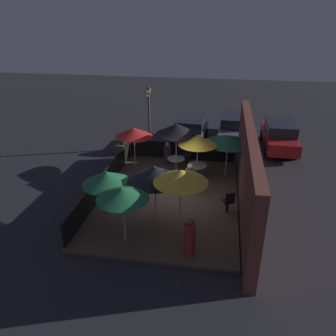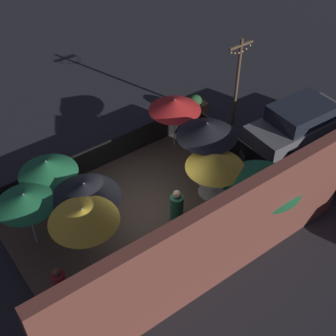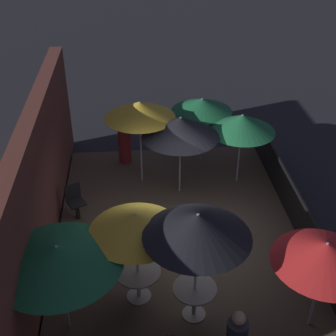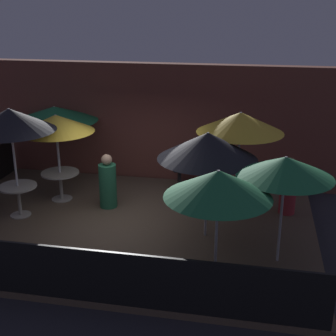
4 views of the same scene
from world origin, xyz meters
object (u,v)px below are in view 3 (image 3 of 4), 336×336
at_px(patio_umbrella_3, 180,127).
at_px(dining_table_1, 195,293).
at_px(patio_umbrella_7, 202,105).
at_px(patio_chair_1, 75,200).
at_px(patron_0, 145,234).
at_px(patron_1, 125,143).
at_px(patio_umbrella_2, 242,123).
at_px(patio_umbrella_6, 58,255).
at_px(patio_umbrella_5, 325,253).
at_px(dining_table_0, 138,276).
at_px(patio_umbrella_0, 136,223).
at_px(patio_umbrella_4, 140,110).
at_px(patio_umbrella_1, 198,226).

height_order(patio_umbrella_3, dining_table_1, patio_umbrella_3).
relative_size(patio_umbrella_7, patio_chair_1, 2.21).
distance_m(patio_umbrella_7, patron_0, 4.49).
relative_size(dining_table_1, patron_1, 0.63).
xyz_separation_m(patio_umbrella_2, patio_umbrella_7, (1.09, 0.91, 0.05)).
xyz_separation_m(dining_table_1, patron_1, (5.99, 1.32, 0.03)).
height_order(patio_umbrella_2, patio_umbrella_3, patio_umbrella_3).
bearing_deg(patio_umbrella_6, patio_chair_1, 2.12).
xyz_separation_m(patio_umbrella_5, dining_table_0, (0.96, 3.26, -1.25)).
height_order(patio_umbrella_0, dining_table_1, patio_umbrella_0).
xyz_separation_m(patio_chair_1, patron_1, (2.67, -1.23, 0.10)).
bearing_deg(patio_chair_1, patio_umbrella_3, 81.21).
distance_m(patio_umbrella_2, patio_umbrella_3, 1.72).
height_order(patio_umbrella_4, dining_table_0, patio_umbrella_4).
bearing_deg(patron_0, dining_table_0, 19.20).
distance_m(patio_umbrella_1, patio_umbrella_6, 2.46).
distance_m(patio_umbrella_1, patron_1, 6.35).
height_order(patio_umbrella_1, patio_umbrella_7, patio_umbrella_1).
xyz_separation_m(patio_umbrella_7, patron_1, (0.26, 2.23, -1.27)).
bearing_deg(patio_umbrella_4, patio_umbrella_2, -94.36).
relative_size(patio_umbrella_6, patron_0, 1.75).
bearing_deg(patio_umbrella_5, dining_table_1, 79.59).
distance_m(patio_umbrella_3, dining_table_0, 4.15).
bearing_deg(patio_umbrella_3, patio_umbrella_0, 161.88).
height_order(patio_umbrella_2, patio_umbrella_7, patio_umbrella_7).
xyz_separation_m(patio_umbrella_3, dining_table_0, (-3.72, 1.22, -1.39)).
relative_size(patio_umbrella_5, patio_umbrella_6, 0.89).
height_order(patio_umbrella_6, patio_chair_1, patio_umbrella_6).
distance_m(patio_umbrella_0, patio_umbrella_6, 1.51).
height_order(patio_umbrella_3, patio_umbrella_4, patio_umbrella_4).
bearing_deg(patio_umbrella_6, patio_umbrella_7, -29.78).
distance_m(patio_chair_1, patron_1, 2.94).
bearing_deg(patio_umbrella_6, patio_umbrella_2, -41.88).
bearing_deg(dining_table_1, dining_table_0, 62.60).
bearing_deg(patron_0, patio_chair_1, -103.94).
bearing_deg(patio_umbrella_0, patron_0, -8.56).
relative_size(dining_table_1, patron_0, 0.65).
xyz_separation_m(patio_umbrella_1, dining_table_0, (0.55, 1.07, -1.68)).
distance_m(patio_umbrella_2, patio_umbrella_7, 1.42).
height_order(dining_table_0, patron_1, patron_1).
relative_size(patio_umbrella_4, patio_umbrella_7, 1.18).
bearing_deg(patio_umbrella_3, patio_umbrella_2, -77.56).
relative_size(patio_umbrella_4, dining_table_0, 2.64).
relative_size(patio_umbrella_7, patron_0, 1.58).
bearing_deg(dining_table_1, patio_umbrella_5, -100.41).
distance_m(patio_umbrella_1, patio_umbrella_5, 2.27).
bearing_deg(patio_umbrella_4, patio_umbrella_6, 162.38).
xyz_separation_m(patio_umbrella_0, dining_table_0, (0.00, 0.00, -1.36)).
xyz_separation_m(patio_umbrella_3, patio_umbrella_6, (-4.36, 2.57, -0.12)).
bearing_deg(patron_1, patio_umbrella_5, 10.35).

